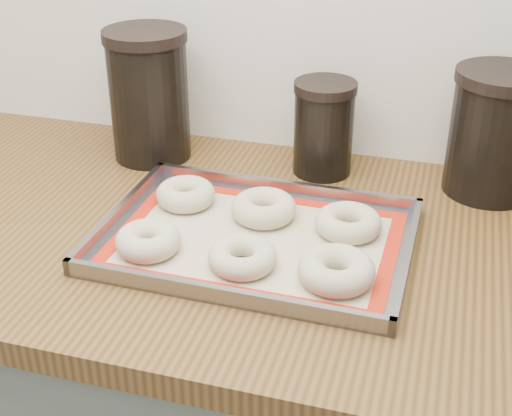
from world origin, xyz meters
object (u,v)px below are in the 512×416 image
(bagel_front_left, at_px, (148,241))
(canister_right, at_px, (496,133))
(bagel_back_right, at_px, (348,223))
(bagel_front_right, at_px, (336,270))
(bagel_back_left, at_px, (186,194))
(bagel_front_mid, at_px, (242,257))
(baking_tray, at_px, (256,239))
(bagel_back_mid, at_px, (264,208))
(canister_mid, at_px, (324,128))
(canister_left, at_px, (149,95))

(bagel_front_left, xyz_separation_m, canister_right, (0.47, 0.35, 0.08))
(bagel_front_left, xyz_separation_m, bagel_back_right, (0.27, 0.13, -0.00))
(bagel_front_right, xyz_separation_m, bagel_back_left, (-0.28, 0.15, -0.00))
(bagel_back_left, bearing_deg, bagel_front_mid, -46.59)
(bagel_front_left, distance_m, bagel_back_right, 0.30)
(baking_tray, bearing_deg, bagel_back_mid, 95.58)
(bagel_front_left, height_order, canister_right, canister_right)
(baking_tray, relative_size, canister_right, 2.19)
(bagel_front_mid, relative_size, canister_mid, 0.58)
(baking_tray, height_order, canister_right, canister_right)
(bagel_back_mid, bearing_deg, canister_mid, 75.40)
(bagel_back_mid, height_order, canister_mid, canister_mid)
(canister_mid, bearing_deg, bagel_back_mid, -104.60)
(bagel_front_left, bearing_deg, canister_left, 112.28)
(bagel_back_left, relative_size, canister_right, 0.46)
(bagel_front_left, height_order, bagel_back_left, same)
(baking_tray, xyz_separation_m, bagel_front_right, (0.14, -0.07, 0.02))
(bagel_front_left, height_order, bagel_back_mid, same)
(bagel_front_left, relative_size, bagel_back_right, 0.94)
(canister_right, bearing_deg, baking_tray, -140.46)
(baking_tray, height_order, bagel_back_right, bagel_back_right)
(bagel_front_mid, bearing_deg, bagel_back_mid, 93.28)
(bagel_front_right, bearing_deg, canister_left, 141.83)
(bagel_back_right, bearing_deg, bagel_front_mid, -133.17)
(bagel_back_left, distance_m, bagel_back_mid, 0.14)
(bagel_front_right, relative_size, bagel_back_right, 1.05)
(baking_tray, relative_size, bagel_front_right, 4.37)
(bagel_front_right, relative_size, bagel_back_left, 1.10)
(bagel_back_left, distance_m, canister_right, 0.52)
(bagel_front_left, relative_size, canister_right, 0.45)
(baking_tray, bearing_deg, bagel_back_right, 25.31)
(bagel_front_mid, xyz_separation_m, bagel_back_right, (0.13, 0.14, 0.00))
(bagel_front_mid, bearing_deg, canister_right, 46.55)
(bagel_front_right, bearing_deg, canister_right, 60.53)
(bagel_back_left, height_order, canister_left, canister_left)
(baking_tray, relative_size, bagel_front_left, 4.86)
(bagel_front_mid, bearing_deg, baking_tray, 91.21)
(bagel_front_mid, distance_m, canister_left, 0.44)
(baking_tray, relative_size, canister_left, 1.95)
(bagel_front_mid, xyz_separation_m, canister_right, (0.33, 0.35, 0.09))
(canister_mid, relative_size, canister_right, 0.79)
(baking_tray, distance_m, canister_left, 0.39)
(bagel_front_mid, height_order, bagel_back_right, same)
(canister_left, xyz_separation_m, canister_right, (0.61, 0.03, -0.01))
(bagel_back_right, xyz_separation_m, canister_mid, (-0.08, 0.21, 0.06))
(bagel_front_right, distance_m, bagel_back_mid, 0.20)
(bagel_back_left, relative_size, bagel_back_mid, 0.94)
(bagel_back_left, distance_m, bagel_back_right, 0.27)
(bagel_front_right, height_order, bagel_back_mid, bagel_front_right)
(baking_tray, relative_size, canister_mid, 2.77)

